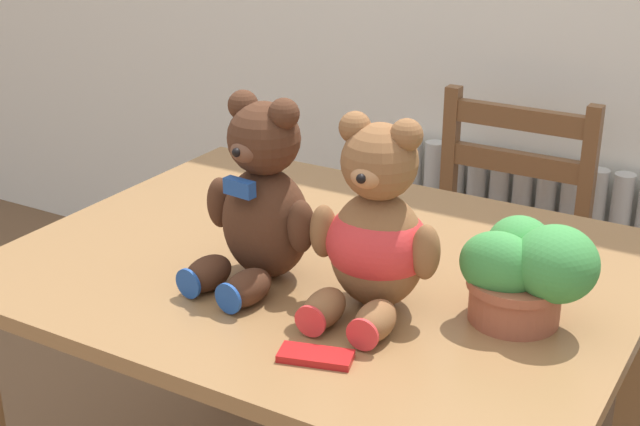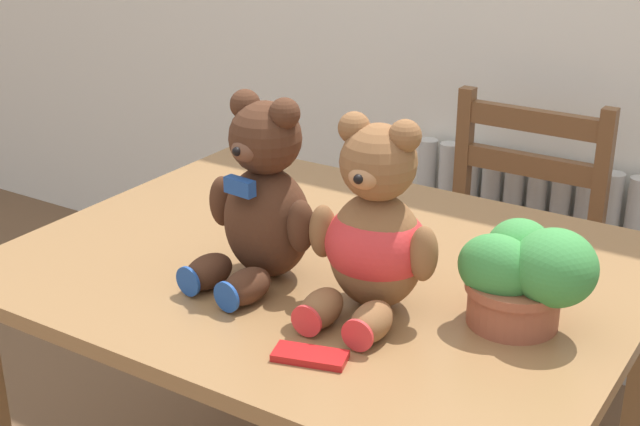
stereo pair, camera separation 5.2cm
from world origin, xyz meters
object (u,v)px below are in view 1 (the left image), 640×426
at_px(teddy_bear_right, 376,234).
at_px(potted_plant, 526,271).
at_px(wooden_chair_behind, 492,257).
at_px(chocolate_bar, 316,356).
at_px(teddy_bear_left, 261,202).

xyz_separation_m(teddy_bear_right, potted_plant, (0.24, 0.08, -0.04)).
distance_m(wooden_chair_behind, chocolate_bar, 1.18).
xyz_separation_m(teddy_bear_left, teddy_bear_right, (0.23, 0.00, -0.01)).
relative_size(wooden_chair_behind, potted_plant, 3.90).
height_order(wooden_chair_behind, chocolate_bar, wooden_chair_behind).
distance_m(teddy_bear_right, potted_plant, 0.25).
bearing_deg(chocolate_bar, wooden_chair_behind, 95.37).
bearing_deg(teddy_bear_left, teddy_bear_right, -172.77).
distance_m(wooden_chair_behind, teddy_bear_left, 1.05).
bearing_deg(wooden_chair_behind, teddy_bear_right, 96.37).
bearing_deg(teddy_bear_right, potted_plant, -164.88).
distance_m(teddy_bear_left, chocolate_bar, 0.33).
bearing_deg(teddy_bear_right, teddy_bear_left, -1.98).
bearing_deg(potted_plant, teddy_bear_right, -161.88).
relative_size(teddy_bear_right, potted_plant, 1.53).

